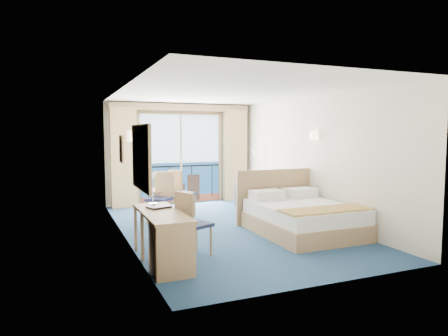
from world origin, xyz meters
TOP-DOWN VIEW (x-y plane):
  - floor at (0.00, 0.00)m, footprint 6.50×6.50m
  - room_walls at (0.00, 0.00)m, footprint 4.04×6.54m
  - balcony_door at (-0.01, 3.22)m, footprint 2.36×0.03m
  - curtain_left at (-1.55, 3.07)m, footprint 0.65×0.22m
  - curtain_right at (1.55, 3.07)m, footprint 0.65×0.22m
  - pelmet at (0.00, 3.10)m, footprint 3.80×0.25m
  - mirror at (-1.97, -1.50)m, footprint 0.05×1.25m
  - wall_print at (-1.97, 0.45)m, footprint 0.04×0.42m
  - sconce_left at (-1.94, -0.60)m, footprint 0.18×0.18m
  - sconce_right at (1.94, -0.15)m, footprint 0.18×0.18m
  - bed at (1.16, -0.91)m, footprint 1.80×2.14m
  - nightstand at (1.75, 0.29)m, footprint 0.45×0.43m
  - phone at (1.80, 0.26)m, footprint 0.24×0.21m
  - armchair at (1.34, 1.36)m, footprint 0.92×0.94m
  - floor_lamp at (1.76, 2.24)m, footprint 0.20×0.20m
  - desk at (-1.71, -2.05)m, footprint 0.56×1.62m
  - desk_chair at (-1.24, -1.51)m, footprint 0.57×0.57m
  - folder at (-1.68, -1.32)m, footprint 0.38×0.33m
  - desk_lamp at (-1.73, -1.13)m, footprint 0.13×0.13m
  - round_table at (-1.02, 1.48)m, footprint 0.71×0.71m
  - table_chair_a at (-0.54, 1.48)m, footprint 0.61×0.60m
  - table_chair_b at (-1.08, 1.01)m, footprint 0.66×0.66m

SIDE VIEW (x-z plane):
  - floor at x=0.00m, z-range 0.00..0.00m
  - nightstand at x=1.75m, z-range 0.00..0.59m
  - bed at x=1.16m, z-range -0.25..0.88m
  - armchair at x=1.34m, z-range 0.00..0.71m
  - desk at x=-1.71m, z-range 0.04..0.80m
  - round_table at x=-1.02m, z-range 0.16..0.80m
  - desk_chair at x=-1.24m, z-range 0.06..1.08m
  - table_chair_a at x=-0.54m, z-range 0.07..1.14m
  - table_chair_b at x=-1.08m, z-range 0.07..1.14m
  - phone at x=1.80m, z-range 0.59..0.68m
  - folder at x=-1.68m, z-range 0.76..0.79m
  - floor_lamp at x=1.76m, z-range 0.37..1.80m
  - desk_lamp at x=-1.73m, z-range 0.88..1.38m
  - balcony_door at x=-0.01m, z-range -0.12..2.40m
  - curtain_left at x=-1.55m, z-range 0.00..2.55m
  - curtain_right at x=1.55m, z-range 0.00..2.55m
  - mirror at x=-1.97m, z-range 1.08..2.03m
  - wall_print at x=-1.97m, z-range 1.34..1.86m
  - room_walls at x=0.00m, z-range 0.42..3.14m
  - sconce_left at x=-1.94m, z-range 1.76..1.94m
  - sconce_right at x=1.94m, z-range 1.76..1.94m
  - pelmet at x=0.00m, z-range 2.49..2.67m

